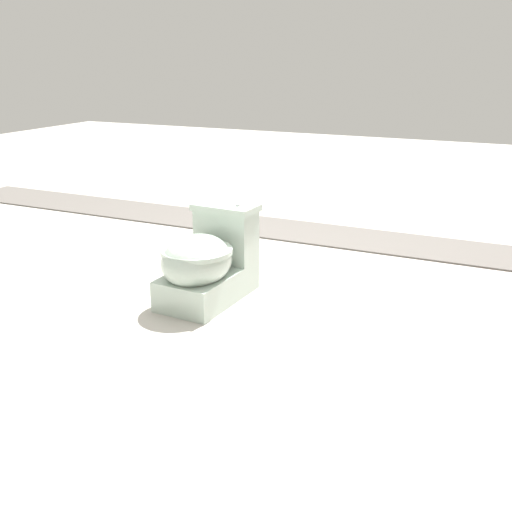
{
  "coord_description": "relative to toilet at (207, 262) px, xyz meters",
  "views": [
    {
      "loc": [
        3.02,
        1.44,
        1.32
      ],
      "look_at": [
        0.28,
        0.18,
        0.3
      ],
      "focal_mm": 42.0,
      "sensor_mm": 36.0,
      "label": 1
    }
  ],
  "objects": [
    {
      "name": "ground_plane",
      "position": [
        -0.29,
        0.12,
        -0.22
      ],
      "size": [
        14.0,
        14.0,
        0.0
      ],
      "primitive_type": "plane",
      "color": "#B7B2A8"
    },
    {
      "name": "toilet",
      "position": [
        0.0,
        0.0,
        0.0
      ],
      "size": [
        0.65,
        0.41,
        0.52
      ],
      "rotation": [
        0.0,
        0.0,
        -0.06
      ],
      "color": "#B2C6B7",
      "rests_on": "ground"
    },
    {
      "name": "gravel_strip",
      "position": [
        -1.48,
        0.62,
        -0.21
      ],
      "size": [
        0.56,
        8.0,
        0.01
      ],
      "primitive_type": "cube",
      "color": "#605B56",
      "rests_on": "ground"
    }
  ]
}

